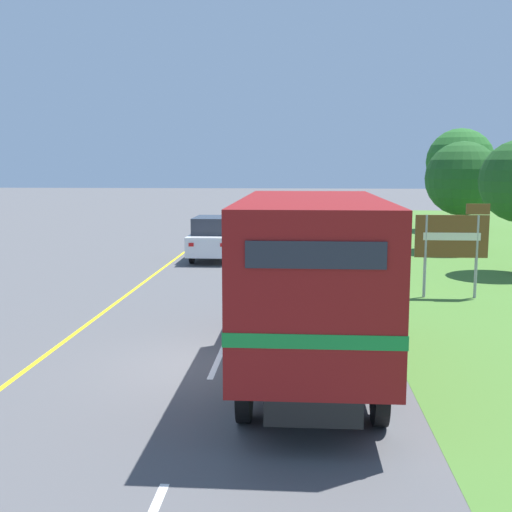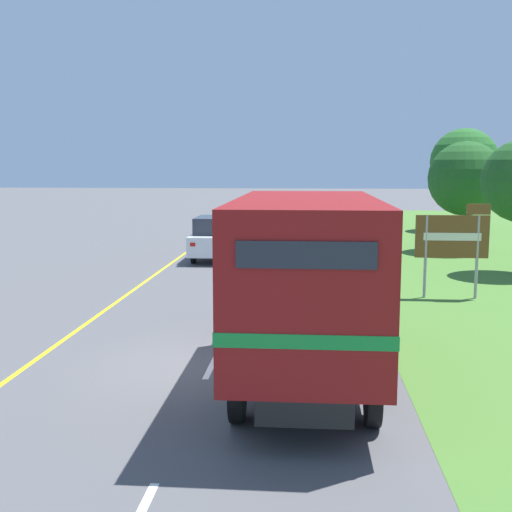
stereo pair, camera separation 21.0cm
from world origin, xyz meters
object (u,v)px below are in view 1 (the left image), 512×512
Objects in this scene: highway_sign at (453,238)px; roadside_tree_mid at (463,179)px; lead_car_white_ahead at (303,220)px; lead_car_white at (214,238)px; roadside_tree_far at (460,162)px; horse_trailer_truck at (310,274)px.

roadside_tree_mid reaches higher than highway_sign.
highway_sign is 0.56× the size of roadside_tree_mid.
roadside_tree_mid is at bearing -40.56° from lead_car_white_ahead.
lead_car_white is 19.21m from roadside_tree_far.
lead_car_white is 1.44× the size of highway_sign.
highway_sign is at bearing -75.54° from lead_car_white_ahead.
lead_car_white is at bearing -162.42° from roadside_tree_mid.
horse_trailer_truck is 1.64× the size of roadside_tree_mid.
highway_sign is at bearing 59.44° from horse_trailer_truck.
horse_trailer_truck is 1.34× the size of roadside_tree_far.
roadside_tree_far is (9.55, 3.57, 3.29)m from lead_car_white_ahead.
roadside_tree_mid reaches higher than lead_car_white.
horse_trailer_truck is at bearing -120.56° from highway_sign.
horse_trailer_truck is 19.83m from roadside_tree_mid.
roadside_tree_far is at bearing 45.00° from lead_car_white.
lead_car_white_ahead is 0.85× the size of roadside_tree_mid.
roadside_tree_mid reaches higher than lead_car_white_ahead.
roadside_tree_far is (5.10, 20.81, 2.37)m from highway_sign.
roadside_tree_far reaches higher than lead_car_white_ahead.
highway_sign is (4.38, 7.43, -0.12)m from horse_trailer_truck.
horse_trailer_truck reaches higher than lead_car_white_ahead.
roadside_tree_far reaches higher than highway_sign.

